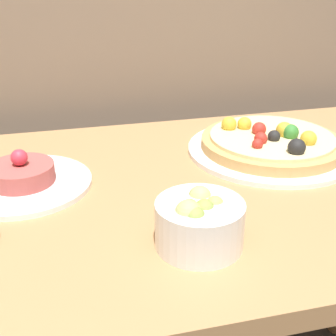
% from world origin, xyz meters
% --- Properties ---
extents(dining_table, '(1.49, 0.69, 0.74)m').
position_xyz_m(dining_table, '(0.00, 0.34, 0.64)').
color(dining_table, '#AD7F51').
rests_on(dining_table, ground_plane).
extents(pizza_plate, '(0.34, 0.34, 0.07)m').
position_xyz_m(pizza_plate, '(0.29, 0.44, 0.76)').
color(pizza_plate, white).
rests_on(pizza_plate, dining_table).
extents(tartare_plate, '(0.24, 0.24, 0.07)m').
position_xyz_m(tartare_plate, '(-0.21, 0.41, 0.76)').
color(tartare_plate, white).
rests_on(tartare_plate, dining_table).
extents(small_bowl, '(0.12, 0.12, 0.08)m').
position_xyz_m(small_bowl, '(0.04, 0.16, 0.78)').
color(small_bowl, white).
rests_on(small_bowl, dining_table).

